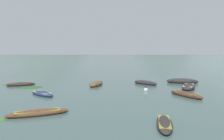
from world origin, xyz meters
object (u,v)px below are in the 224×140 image
at_px(rowboat_7, 164,123).
at_px(rowboat_3, 42,94).
at_px(rowboat_9, 96,84).
at_px(rowboat_0, 188,87).
at_px(rowboat_8, 186,94).
at_px(rowboat_10, 182,81).
at_px(rowboat_4, 21,84).
at_px(rowboat_1, 38,113).
at_px(rowboat_6, 145,83).
at_px(mooring_buoy, 146,90).

bearing_deg(rowboat_7, rowboat_3, 132.51).
relative_size(rowboat_7, rowboat_9, 0.84).
distance_m(rowboat_0, rowboat_9, 10.97).
distance_m(rowboat_0, rowboat_3, 15.85).
bearing_deg(rowboat_3, rowboat_8, -7.84).
height_order(rowboat_7, rowboat_10, rowboat_10).
relative_size(rowboat_0, rowboat_10, 0.98).
xyz_separation_m(rowboat_8, rowboat_10, (3.50, 8.53, 0.07)).
xyz_separation_m(rowboat_0, rowboat_9, (-10.39, 3.52, -0.01)).
distance_m(rowboat_3, rowboat_9, 7.84).
bearing_deg(rowboat_9, rowboat_7, -77.59).
bearing_deg(rowboat_4, rowboat_8, -25.60).
distance_m(rowboat_1, rowboat_10, 20.61).
bearing_deg(rowboat_6, rowboat_0, -43.51).
bearing_deg(rowboat_7, mooring_buoy, 80.41).
xyz_separation_m(rowboat_3, rowboat_4, (-4.06, 6.54, 0.01)).
xyz_separation_m(rowboat_7, rowboat_9, (-3.35, 15.22, 0.07)).
distance_m(rowboat_3, rowboat_10, 18.22).
relative_size(rowboat_9, mooring_buoy, 3.70).
height_order(rowboat_8, mooring_buoy, mooring_buoy).
relative_size(rowboat_0, rowboat_1, 1.05).
bearing_deg(rowboat_8, rowboat_4, 154.40).
height_order(rowboat_8, rowboat_9, rowboat_9).
distance_m(rowboat_0, mooring_buoy, 5.34).
bearing_deg(rowboat_4, rowboat_6, -1.70).
relative_size(rowboat_4, mooring_buoy, 3.33).
relative_size(rowboat_0, rowboat_7, 1.26).
distance_m(rowboat_1, rowboat_4, 14.22).
xyz_separation_m(rowboat_3, rowboat_8, (13.45, -1.85, 0.03)).
relative_size(rowboat_0, rowboat_9, 1.07).
xyz_separation_m(rowboat_3, mooring_buoy, (10.45, 1.20, -0.04)).
bearing_deg(rowboat_1, rowboat_7, -20.56).
height_order(rowboat_6, rowboat_10, rowboat_10).
relative_size(rowboat_4, rowboat_10, 0.82).
distance_m(rowboat_3, rowboat_8, 13.58).
bearing_deg(rowboat_4, mooring_buoy, -20.20).
distance_m(rowboat_1, rowboat_9, 13.08).
relative_size(rowboat_3, rowboat_8, 0.80).
distance_m(rowboat_3, rowboat_4, 7.70).
bearing_deg(rowboat_7, rowboat_9, 102.41).
height_order(rowboat_4, rowboat_9, rowboat_9).
bearing_deg(rowboat_9, rowboat_8, -43.11).
height_order(rowboat_3, rowboat_8, rowboat_8).
distance_m(rowboat_10, mooring_buoy, 8.51).
height_order(rowboat_0, rowboat_9, rowboat_0).
distance_m(rowboat_0, rowboat_1, 16.98).
bearing_deg(rowboat_9, rowboat_1, -108.10).
xyz_separation_m(rowboat_3, rowboat_7, (8.65, -9.44, -0.02)).
xyz_separation_m(rowboat_3, rowboat_6, (11.67, 6.07, 0.05)).
xyz_separation_m(rowboat_0, rowboat_3, (-15.69, -2.26, -0.06)).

